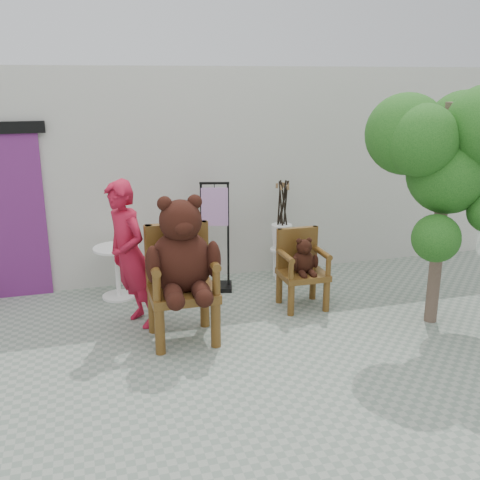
{
  "coord_description": "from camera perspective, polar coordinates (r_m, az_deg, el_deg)",
  "views": [
    {
      "loc": [
        -1.93,
        -5.09,
        2.87
      ],
      "look_at": [
        -0.11,
        1.2,
        0.95
      ],
      "focal_mm": 42.0,
      "sensor_mm": 36.0,
      "label": 1
    }
  ],
  "objects": [
    {
      "name": "ground_plane",
      "position": [
        6.15,
        4.18,
        -11.51
      ],
      "size": [
        60.0,
        60.0,
        0.0
      ],
      "primitive_type": "plane",
      "color": "gray",
      "rests_on": "ground"
    },
    {
      "name": "back_wall",
      "position": [
        8.53,
        -2.85,
        7.06
      ],
      "size": [
        9.0,
        1.0,
        3.0
      ],
      "primitive_type": "cube",
      "color": "beige",
      "rests_on": "ground"
    },
    {
      "name": "chair_big",
      "position": [
        6.16,
        -5.96,
        -2.14
      ],
      "size": [
        0.82,
        0.87,
        1.66
      ],
      "color": "#4D3010",
      "rests_on": "ground"
    },
    {
      "name": "chair_small",
      "position": [
        7.19,
        6.3,
        -2.34
      ],
      "size": [
        0.57,
        0.52,
        1.0
      ],
      "color": "#4D3010",
      "rests_on": "ground"
    },
    {
      "name": "person",
      "position": [
        6.58,
        -11.05,
        -1.55
      ],
      "size": [
        0.66,
        0.76,
        1.77
      ],
      "primitive_type": "imported",
      "rotation": [
        0.0,
        0.0,
        -1.13
      ],
      "color": "maroon",
      "rests_on": "ground"
    },
    {
      "name": "cafe_table",
      "position": [
        7.64,
        -12.38,
        -2.6
      ],
      "size": [
        0.6,
        0.6,
        0.7
      ],
      "rotation": [
        0.0,
        0.0,
        -0.3
      ],
      "color": "white",
      "rests_on": "ground"
    },
    {
      "name": "display_stand",
      "position": [
        7.71,
        -2.54,
        -0.92
      ],
      "size": [
        0.53,
        0.45,
        1.51
      ],
      "rotation": [
        0.0,
        0.0,
        -0.26
      ],
      "color": "black",
      "rests_on": "ground"
    },
    {
      "name": "stool_bucket",
      "position": [
        8.14,
        4.25,
        0.4
      ],
      "size": [
        0.32,
        0.32,
        1.45
      ],
      "rotation": [
        0.0,
        0.0,
        -0.18
      ],
      "color": "white",
      "rests_on": "ground"
    },
    {
      "name": "tree",
      "position": [
        6.67,
        21.35,
        9.21
      ],
      "size": [
        1.95,
        1.74,
        2.91
      ],
      "rotation": [
        0.0,
        0.0,
        -0.09
      ],
      "color": "#49362B",
      "rests_on": "ground"
    }
  ]
}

